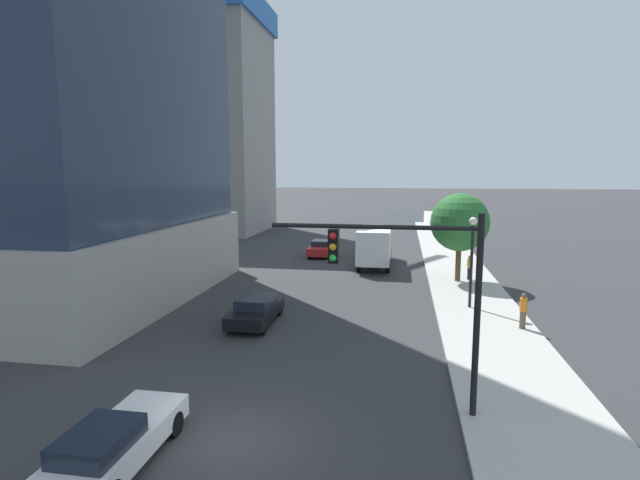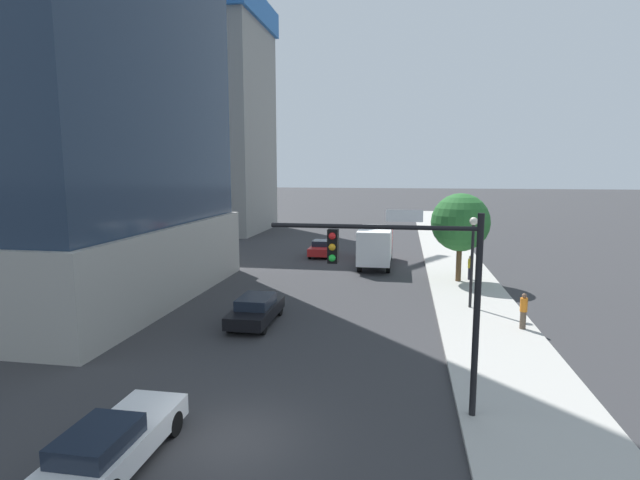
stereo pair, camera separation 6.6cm
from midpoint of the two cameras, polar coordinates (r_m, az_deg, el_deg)
name	(u,v)px [view 2 (the right image)]	position (r m, az deg, el deg)	size (l,w,h in m)	color
ground_plane	(231,440)	(15.33, -10.23, -21.95)	(400.00, 400.00, 0.00)	#333335
sidewalk	(466,287)	(33.56, 16.71, -5.25)	(4.63, 120.00, 0.15)	#B2AFA8
construction_building	(210,107)	(64.12, -12.71, 14.85)	(16.65, 14.46, 36.89)	gray
traffic_light_pole	(410,273)	(15.12, 10.52, -3.83)	(6.42, 0.48, 6.33)	black
street_lamp	(473,248)	(27.81, 17.42, -0.84)	(0.44, 0.44, 5.00)	black
street_tree	(460,223)	(34.20, 16.10, 1.97)	(3.91, 3.91, 5.98)	brown
car_red	(321,249)	(43.76, 0.20, -1.00)	(1.80, 4.03, 1.42)	red
car_white	(114,443)	(14.56, -22.77, -20.97)	(1.75, 4.71, 1.42)	silver
car_black	(256,310)	(24.98, -7.39, -8.05)	(1.86, 4.55, 1.40)	black
box_truck	(376,244)	(39.27, 6.57, -0.47)	(2.47, 7.91, 3.18)	#B21E1E
pedestrian_orange_shirt	(523,311)	(25.40, 22.70, -7.61)	(0.34, 0.34, 1.73)	brown
pedestrian_yellow_shirt	(470,267)	(35.32, 17.16, -3.07)	(0.34, 0.34, 1.68)	black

